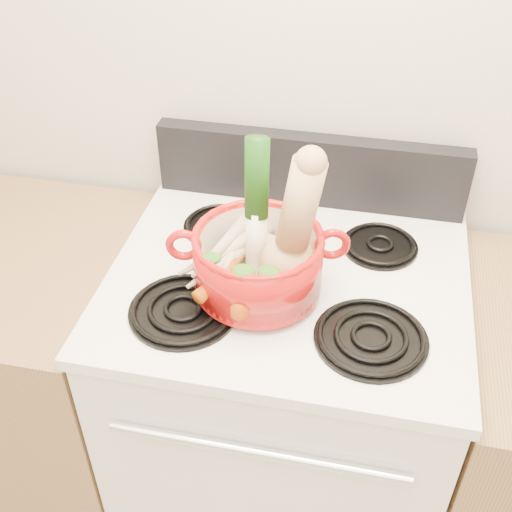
% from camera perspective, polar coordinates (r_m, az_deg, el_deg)
% --- Properties ---
extents(wall_back, '(3.50, 0.02, 2.60)m').
position_cam_1_polar(wall_back, '(1.52, 5.61, 17.02)').
color(wall_back, beige).
rests_on(wall_back, floor).
extents(stove_body, '(0.76, 0.65, 0.92)m').
position_cam_1_polar(stove_body, '(1.76, 2.36, -13.93)').
color(stove_body, silver).
rests_on(stove_body, floor).
extents(cooktop, '(0.78, 0.67, 0.03)m').
position_cam_1_polar(cooktop, '(1.41, 2.85, -2.17)').
color(cooktop, white).
rests_on(cooktop, stove_body).
extents(control_backsplash, '(0.76, 0.05, 0.18)m').
position_cam_1_polar(control_backsplash, '(1.59, 4.80, 7.65)').
color(control_backsplash, black).
rests_on(control_backsplash, cooktop).
extents(oven_handle, '(0.60, 0.02, 0.02)m').
position_cam_1_polar(oven_handle, '(1.31, 0.01, -17.05)').
color(oven_handle, silver).
rests_on(oven_handle, stove_body).
extents(burner_front_left, '(0.22, 0.22, 0.02)m').
position_cam_1_polar(burner_front_left, '(1.32, -6.50, -4.72)').
color(burner_front_left, black).
rests_on(burner_front_left, cooktop).
extents(burner_front_right, '(0.22, 0.22, 0.02)m').
position_cam_1_polar(burner_front_right, '(1.27, 10.19, -7.10)').
color(burner_front_right, black).
rests_on(burner_front_right, cooktop).
extents(burner_back_left, '(0.17, 0.17, 0.02)m').
position_cam_1_polar(burner_back_left, '(1.54, -3.24, 2.82)').
color(burner_back_left, black).
rests_on(burner_back_left, cooktop).
extents(burner_back_right, '(0.17, 0.17, 0.02)m').
position_cam_1_polar(burner_back_right, '(1.50, 10.96, 1.02)').
color(burner_back_right, black).
rests_on(burner_back_right, cooktop).
extents(dutch_oven, '(0.31, 0.31, 0.13)m').
position_cam_1_polar(dutch_oven, '(1.31, 0.18, -0.51)').
color(dutch_oven, '#AB100E').
rests_on(dutch_oven, burner_front_left).
extents(pot_handle_left, '(0.08, 0.03, 0.07)m').
position_cam_1_polar(pot_handle_left, '(1.29, -6.46, 0.98)').
color(pot_handle_left, '#AB100E').
rests_on(pot_handle_left, dutch_oven).
extents(pot_handle_right, '(0.08, 0.03, 0.07)m').
position_cam_1_polar(pot_handle_right, '(1.29, 6.81, 1.06)').
color(pot_handle_right, '#AB100E').
rests_on(pot_handle_right, dutch_oven).
extents(squash, '(0.19, 0.17, 0.30)m').
position_cam_1_polar(squash, '(1.24, 3.26, 2.93)').
color(squash, tan).
rests_on(squash, dutch_oven).
extents(leek, '(0.05, 0.07, 0.31)m').
position_cam_1_polar(leek, '(1.26, 0.01, 4.46)').
color(leek, white).
rests_on(leek, dutch_oven).
extents(ginger, '(0.10, 0.07, 0.05)m').
position_cam_1_polar(ginger, '(1.36, 0.73, 0.79)').
color(ginger, '#D9B686').
rests_on(ginger, dutch_oven).
extents(parsnip_0, '(0.14, 0.21, 0.06)m').
position_cam_1_polar(parsnip_0, '(1.35, -1.78, 0.19)').
color(parsnip_0, beige).
rests_on(parsnip_0, dutch_oven).
extents(parsnip_1, '(0.16, 0.20, 0.06)m').
position_cam_1_polar(parsnip_1, '(1.33, -2.60, -0.27)').
color(parsnip_1, beige).
rests_on(parsnip_1, dutch_oven).
extents(parsnip_2, '(0.06, 0.20, 0.06)m').
position_cam_1_polar(parsnip_2, '(1.34, -2.01, 0.58)').
color(parsnip_2, beige).
rests_on(parsnip_2, dutch_oven).
extents(parsnip_3, '(0.16, 0.15, 0.05)m').
position_cam_1_polar(parsnip_3, '(1.33, -3.61, 0.17)').
color(parsnip_3, beige).
rests_on(parsnip_3, dutch_oven).
extents(parsnip_4, '(0.10, 0.19, 0.05)m').
position_cam_1_polar(parsnip_4, '(1.35, -2.48, 1.31)').
color(parsnip_4, beige).
rests_on(parsnip_4, dutch_oven).
extents(parsnip_5, '(0.14, 0.24, 0.07)m').
position_cam_1_polar(parsnip_5, '(1.34, -2.46, 1.51)').
color(parsnip_5, beige).
rests_on(parsnip_5, dutch_oven).
extents(carrot_0, '(0.10, 0.18, 0.05)m').
position_cam_1_polar(carrot_0, '(1.28, -1.93, -2.38)').
color(carrot_0, '#B75309').
rests_on(carrot_0, dutch_oven).
extents(carrot_1, '(0.09, 0.15, 0.04)m').
position_cam_1_polar(carrot_1, '(1.29, -3.16, -2.00)').
color(carrot_1, '#BF5509').
rests_on(carrot_1, dutch_oven).
extents(carrot_2, '(0.06, 0.18, 0.05)m').
position_cam_1_polar(carrot_2, '(1.29, 1.23, -1.54)').
color(carrot_2, red).
rests_on(carrot_2, dutch_oven).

